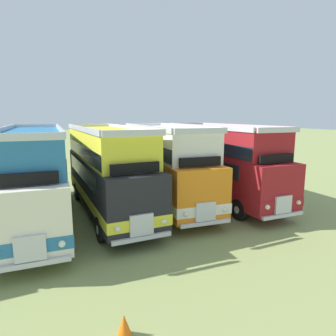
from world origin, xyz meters
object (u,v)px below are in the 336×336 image
object	(u,v)px
bus_sixth_in_row	(107,168)
bus_eighth_in_row	(220,161)
cone_mid_row	(124,325)
bus_fifth_in_row	(35,173)
bus_seventh_in_row	(165,163)

from	to	relation	value
bus_sixth_in_row	bus_eighth_in_row	bearing A→B (deg)	0.03
bus_sixth_in_row	cone_mid_row	world-z (taller)	bus_sixth_in_row
bus_fifth_in_row	bus_seventh_in_row	distance (m)	6.82
bus_sixth_in_row	bus_eighth_in_row	xyz separation A→B (m)	(6.80, 0.00, 0.00)
bus_eighth_in_row	bus_seventh_in_row	bearing A→B (deg)	171.83
bus_sixth_in_row	bus_fifth_in_row	bearing A→B (deg)	-179.90
bus_sixth_in_row	bus_eighth_in_row	size ratio (longest dim) A/B	0.99
bus_sixth_in_row	bus_eighth_in_row	distance (m)	6.80
bus_fifth_in_row	bus_sixth_in_row	distance (m)	3.39
bus_eighth_in_row	cone_mid_row	xyz separation A→B (m)	(-8.25, -9.03, -2.08)
bus_sixth_in_row	cone_mid_row	bearing A→B (deg)	-99.16
bus_sixth_in_row	bus_seventh_in_row	size ratio (longest dim) A/B	0.98
bus_seventh_in_row	cone_mid_row	distance (m)	10.89
bus_seventh_in_row	cone_mid_row	xyz separation A→B (m)	(-4.86, -9.52, -2.08)
bus_fifth_in_row	cone_mid_row	world-z (taller)	bus_fifth_in_row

